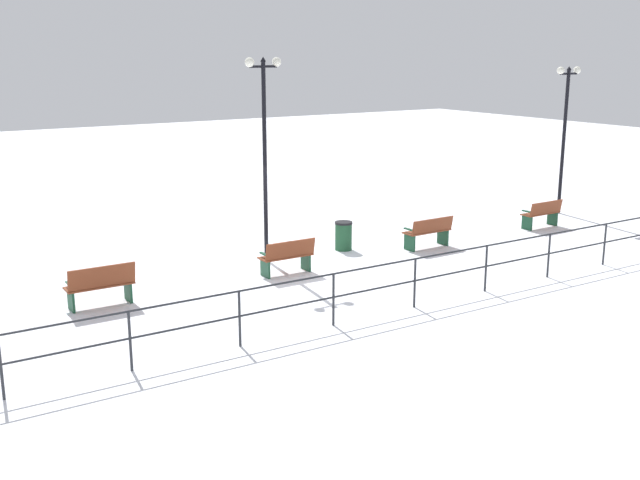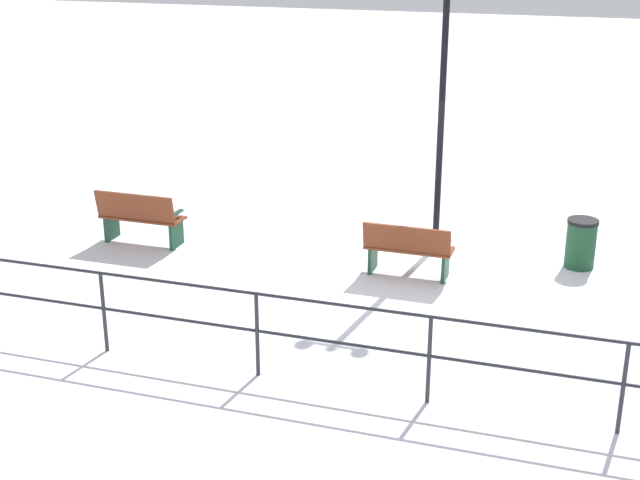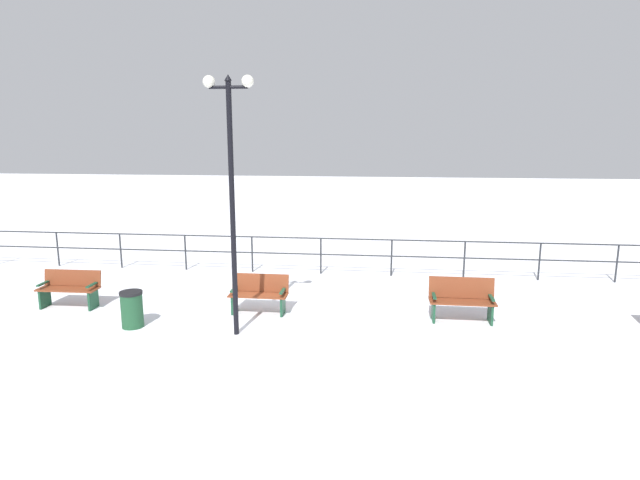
# 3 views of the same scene
# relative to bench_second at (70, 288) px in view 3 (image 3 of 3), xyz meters

# --- Properties ---
(ground_plane) EXTENTS (80.00, 80.00, 0.00)m
(ground_plane) POSITION_rel_bench_second_xyz_m (-0.02, 4.63, -0.47)
(ground_plane) COLOR white
(ground_plane) RESTS_ON ground
(bench_second) EXTENTS (0.55, 1.44, 0.88)m
(bench_second) POSITION_rel_bench_second_xyz_m (0.00, 0.00, 0.00)
(bench_second) COLOR brown
(bench_second) RESTS_ON ground
(bench_third) EXTENTS (0.54, 1.36, 0.89)m
(bench_third) POSITION_rel_bench_second_xyz_m (-0.12, 4.63, -0.01)
(bench_third) COLOR brown
(bench_third) RESTS_ON ground
(bench_fourth) EXTENTS (0.56, 1.45, 0.96)m
(bench_fourth) POSITION_rel_bench_second_xyz_m (-0.10, 9.25, 0.02)
(bench_fourth) COLOR brown
(bench_fourth) RESTS_ON ground
(lamppost_middle) EXTENTS (0.24, 1.00, 5.23)m
(lamppost_middle) POSITION_rel_bench_second_xyz_m (1.26, 4.45, 3.00)
(lamppost_middle) COLOR black
(lamppost_middle) RESTS_ON ground
(waterfront_railing) EXTENTS (0.05, 23.04, 1.10)m
(waterfront_railing) POSITION_rel_bench_second_xyz_m (-3.75, 4.63, 0.28)
(waterfront_railing) COLOR #26282D
(waterfront_railing) RESTS_ON ground
(trash_bin) EXTENTS (0.49, 0.49, 0.80)m
(trash_bin) POSITION_rel_bench_second_xyz_m (1.11, 2.11, -0.07)
(trash_bin) COLOR #1E4C2D
(trash_bin) RESTS_ON ground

